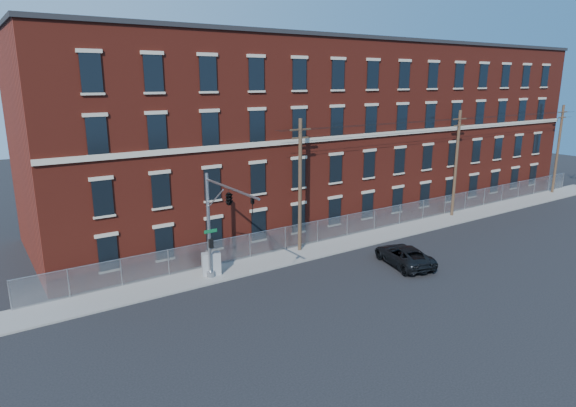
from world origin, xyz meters
The scene contains 11 objects.
ground centered at (0.00, 0.00, 0.00)m, with size 140.00×140.00×0.00m, color black.
sidewalk centered at (12.00, 5.00, 0.06)m, with size 65.00×3.00×0.12m, color gray.
mill_building centered at (12.00, 13.93, 8.15)m, with size 55.30×14.32×16.30m.
chain_link_fence centered at (12.00, 6.30, 1.06)m, with size 59.06×0.06×1.85m.
traffic_signal_mast centered at (-6.00, 2.18, 5.39)m, with size 0.90×6.75×7.00m.
utility_pole_near centered at (2.00, 5.60, 5.34)m, with size 1.80×0.28×10.00m.
utility_pole_mid centered at (20.00, 5.60, 5.34)m, with size 1.80×0.28×10.00m.
utility_pole_far centered at (38.00, 5.60, 5.34)m, with size 1.80×0.28×10.00m.
overhead_wires centered at (20.00, 5.60, 9.12)m, with size 40.00×0.62×0.62m.
pickup_truck centered at (6.48, -0.87, 0.72)m, with size 2.39×5.18×1.44m, color black.
utility_cabinet centered at (-5.77, 4.84, 0.88)m, with size 1.22×0.61×1.52m, color gray.
Camera 1 is at (-18.73, -23.70, 12.80)m, focal length 30.73 mm.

